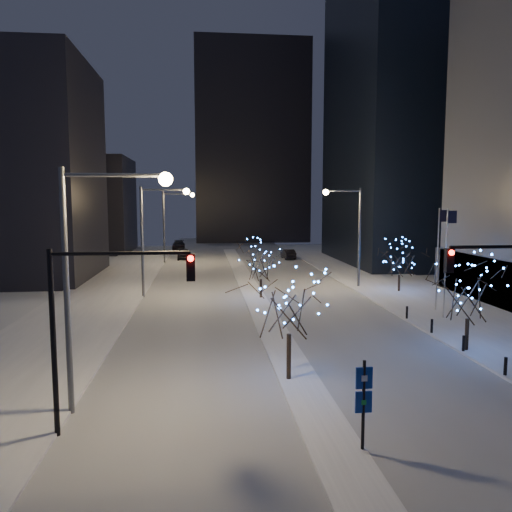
{
  "coord_description": "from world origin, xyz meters",
  "views": [
    {
      "loc": [
        -4.52,
        -18.36,
        8.68
      ],
      "look_at": [
        -1.01,
        14.86,
        5.0
      ],
      "focal_mm": 35.0,
      "sensor_mm": 36.0,
      "label": 1
    }
  ],
  "objects": [
    {
      "name": "ground",
      "position": [
        0.0,
        0.0,
        0.0
      ],
      "size": [
        160.0,
        160.0,
        0.0
      ],
      "primitive_type": "plane",
      "color": "white",
      "rests_on": "ground"
    },
    {
      "name": "road",
      "position": [
        0.0,
        35.0,
        0.01
      ],
      "size": [
        20.0,
        130.0,
        0.02
      ],
      "primitive_type": "cube",
      "color": "#B4B9C4",
      "rests_on": "ground"
    },
    {
      "name": "median",
      "position": [
        0.0,
        30.0,
        0.07
      ],
      "size": [
        2.0,
        80.0,
        0.15
      ],
      "primitive_type": "cube",
      "color": "white",
      "rests_on": "ground"
    },
    {
      "name": "east_sidewalk",
      "position": [
        15.0,
        20.0,
        0.07
      ],
      "size": [
        10.0,
        90.0,
        0.15
      ],
      "primitive_type": "cube",
      "color": "white",
      "rests_on": "ground"
    },
    {
      "name": "west_sidewalk",
      "position": [
        -14.0,
        20.0,
        0.07
      ],
      "size": [
        8.0,
        90.0,
        0.15
      ],
      "primitive_type": "cube",
      "color": "white",
      "rests_on": "ground"
    },
    {
      "name": "filler_west_far",
      "position": [
        -26.0,
        70.0,
        8.0
      ],
      "size": [
        18.0,
        16.0,
        16.0
      ],
      "primitive_type": "cube",
      "color": "black",
      "rests_on": "ground"
    },
    {
      "name": "horizon_block",
      "position": [
        6.0,
        92.0,
        21.0
      ],
      "size": [
        24.0,
        14.0,
        42.0
      ],
      "primitive_type": "cube",
      "color": "black",
      "rests_on": "ground"
    },
    {
      "name": "street_lamp_w_near",
      "position": [
        -8.94,
        2.0,
        6.5
      ],
      "size": [
        4.4,
        0.56,
        10.0
      ],
      "color": "#595E66",
      "rests_on": "ground"
    },
    {
      "name": "street_lamp_w_mid",
      "position": [
        -8.94,
        27.0,
        6.5
      ],
      "size": [
        4.4,
        0.56,
        10.0
      ],
      "color": "#595E66",
      "rests_on": "ground"
    },
    {
      "name": "street_lamp_w_far",
      "position": [
        -8.94,
        52.0,
        6.5
      ],
      "size": [
        4.4,
        0.56,
        10.0
      ],
      "color": "#595E66",
      "rests_on": "ground"
    },
    {
      "name": "street_lamp_east",
      "position": [
        10.08,
        30.0,
        6.45
      ],
      "size": [
        3.9,
        0.56,
        10.0
      ],
      "color": "#595E66",
      "rests_on": "ground"
    },
    {
      "name": "traffic_signal_west",
      "position": [
        -8.44,
        -0.0,
        4.76
      ],
      "size": [
        5.26,
        0.43,
        7.0
      ],
      "color": "black",
      "rests_on": "ground"
    },
    {
      "name": "flagpoles",
      "position": [
        13.37,
        17.25,
        4.8
      ],
      "size": [
        1.35,
        2.6,
        8.0
      ],
      "color": "silver",
      "rests_on": "east_sidewalk"
    },
    {
      "name": "bollards",
      "position": [
        10.2,
        10.0,
        0.6
      ],
      "size": [
        0.16,
        12.16,
        0.9
      ],
      "color": "black",
      "rests_on": "east_sidewalk"
    },
    {
      "name": "car_near",
      "position": [
        -7.51,
        56.57,
        0.81
      ],
      "size": [
        2.13,
        4.83,
        1.62
      ],
      "primitive_type": "imported",
      "rotation": [
        0.0,
        0.0,
        0.05
      ],
      "color": "black",
      "rests_on": "ground"
    },
    {
      "name": "car_mid",
      "position": [
        8.19,
        55.52,
        0.73
      ],
      "size": [
        1.76,
        4.49,
        1.45
      ],
      "primitive_type": "imported",
      "rotation": [
        0.0,
        0.0,
        3.19
      ],
      "color": "black",
      "rests_on": "ground"
    },
    {
      "name": "car_far",
      "position": [
        -9.0,
        72.17,
        0.78
      ],
      "size": [
        2.29,
        5.43,
        1.56
      ],
      "primitive_type": "imported",
      "rotation": [
        0.0,
        0.0,
        0.02
      ],
      "color": "#212227",
      "rests_on": "ground"
    },
    {
      "name": "holiday_tree_median_near",
      "position": [
        -0.5,
        4.66,
        3.88
      ],
      "size": [
        4.94,
        4.94,
        5.57
      ],
      "color": "black",
      "rests_on": "median"
    },
    {
      "name": "holiday_tree_median_far",
      "position": [
        0.5,
        25.11,
        3.38
      ],
      "size": [
        5.15,
        5.15,
        5.14
      ],
      "color": "black",
      "rests_on": "median"
    },
    {
      "name": "holiday_tree_plaza_near",
      "position": [
        10.5,
        8.23,
        3.67
      ],
      "size": [
        5.38,
        5.38,
        5.57
      ],
      "color": "black",
      "rests_on": "east_sidewalk"
    },
    {
      "name": "holiday_tree_plaza_far",
      "position": [
        13.98,
        26.88,
        3.28
      ],
      "size": [
        4.46,
        4.46,
        5.03
      ],
      "color": "black",
      "rests_on": "east_sidewalk"
    },
    {
      "name": "wayfinding_sign",
      "position": [
        0.87,
        -2.42,
        2.03
      ],
      "size": [
        0.59,
        0.11,
        3.3
      ],
      "rotation": [
        0.0,
        0.0,
        0.03
      ],
      "color": "black",
      "rests_on": "ground"
    }
  ]
}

